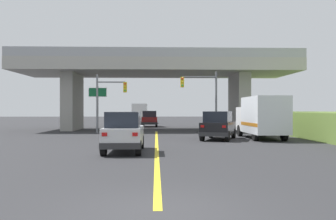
# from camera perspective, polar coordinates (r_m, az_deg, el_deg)

# --- Properties ---
(ground) EXTENTS (160.00, 160.00, 0.00)m
(ground) POSITION_cam_1_polar(r_m,az_deg,el_deg) (38.37, -1.87, -3.18)
(ground) COLOR #2B2B2D
(overpass_bridge) EXTENTS (29.01, 9.03, 8.12)m
(overpass_bridge) POSITION_cam_1_polar(r_m,az_deg,el_deg) (38.50, -1.87, 5.66)
(overpass_bridge) COLOR #A8A59E
(overpass_bridge) RESTS_ON ground
(lane_divider_stripe) EXTENTS (0.20, 27.82, 0.01)m
(lane_divider_stripe) POSITION_cam_1_polar(r_m,az_deg,el_deg) (21.41, -1.83, -5.66)
(lane_divider_stripe) COLOR yellow
(lane_divider_stripe) RESTS_ON ground
(suv_lead) EXTENTS (1.87, 4.31, 2.02)m
(suv_lead) POSITION_cam_1_polar(r_m,az_deg,el_deg) (18.00, -7.07, -3.52)
(suv_lead) COLOR silver
(suv_lead) RESTS_ON ground
(suv_crossing) EXTENTS (3.29, 4.77, 2.02)m
(suv_crossing) POSITION_cam_1_polar(r_m,az_deg,el_deg) (25.71, 8.08, -2.47)
(suv_crossing) COLOR black
(suv_crossing) RESTS_ON ground
(box_truck) EXTENTS (2.33, 6.58, 3.07)m
(box_truck) POSITION_cam_1_polar(r_m,az_deg,el_deg) (27.07, 14.77, -1.07)
(box_truck) COLOR silver
(box_truck) RESTS_ON ground
(sedan_oncoming) EXTENTS (1.99, 4.38, 2.02)m
(sedan_oncoming) POSITION_cam_1_polar(r_m,az_deg,el_deg) (45.23, -2.96, -1.42)
(sedan_oncoming) COLOR maroon
(sedan_oncoming) RESTS_ON ground
(traffic_signal_nearside) EXTENTS (3.38, 0.36, 5.66)m
(traffic_signal_nearside) POSITION_cam_1_polar(r_m,az_deg,el_deg) (32.86, 5.80, 2.73)
(traffic_signal_nearside) COLOR #56595E
(traffic_signal_nearside) RESTS_ON ground
(traffic_signal_farside) EXTENTS (2.84, 0.36, 5.46)m
(traffic_signal_farside) POSITION_cam_1_polar(r_m,az_deg,el_deg) (33.47, -9.71, 2.23)
(traffic_signal_farside) COLOR slate
(traffic_signal_farside) RESTS_ON ground
(highway_sign) EXTENTS (1.79, 0.17, 4.50)m
(highway_sign) POSITION_cam_1_polar(r_m,az_deg,el_deg) (36.01, -11.21, 1.95)
(highway_sign) COLOR #56595E
(highway_sign) RESTS_ON ground
(semi_truck_distant) EXTENTS (2.33, 6.76, 3.14)m
(semi_truck_distant) POSITION_cam_1_polar(r_m,az_deg,el_deg) (58.59, -4.52, -0.49)
(semi_truck_distant) COLOR navy
(semi_truck_distant) RESTS_ON ground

